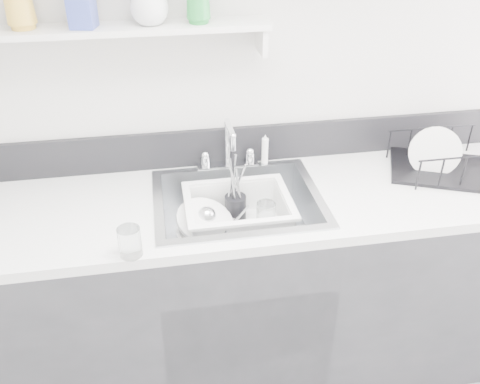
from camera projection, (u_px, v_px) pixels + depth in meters
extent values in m
cube|color=silver|center=(225.00, 77.00, 2.00)|extent=(3.50, 0.02, 2.60)
cube|color=#2C2C30|center=(238.00, 292.00, 2.20)|extent=(3.20, 0.62, 0.88)
cube|color=silver|center=(238.00, 203.00, 1.96)|extent=(3.20, 0.62, 0.04)
cube|color=black|center=(226.00, 146.00, 2.16)|extent=(3.20, 0.02, 0.16)
cube|color=silver|center=(228.00, 165.00, 2.16)|extent=(0.26, 0.06, 0.02)
cylinder|color=silver|center=(205.00, 162.00, 2.13)|extent=(0.04, 0.04, 0.05)
cylinder|color=silver|center=(250.00, 158.00, 2.16)|extent=(0.04, 0.04, 0.05)
cylinder|color=silver|center=(227.00, 144.00, 2.10)|extent=(0.02, 0.02, 0.20)
cylinder|color=silver|center=(230.00, 128.00, 1.99)|extent=(0.02, 0.15, 0.02)
cylinder|color=white|center=(265.00, 149.00, 2.15)|extent=(0.03, 0.03, 0.14)
cube|color=silver|center=(128.00, 28.00, 1.77)|extent=(1.00, 0.16, 0.02)
cube|color=silver|center=(262.00, 39.00, 1.88)|extent=(0.02, 0.14, 0.10)
cylinder|color=white|center=(208.00, 231.00, 2.01)|extent=(0.25, 0.25, 0.02)
cylinder|color=white|center=(209.00, 227.00, 2.01)|extent=(0.24, 0.24, 0.02)
cylinder|color=white|center=(205.00, 221.00, 1.98)|extent=(0.28, 0.27, 0.10)
cylinder|color=black|center=(235.00, 208.00, 2.07)|extent=(0.09, 0.09, 0.11)
cylinder|color=silver|center=(232.00, 186.00, 2.03)|extent=(0.01, 0.05, 0.21)
cylinder|color=silver|center=(239.00, 190.00, 2.02)|extent=(0.02, 0.04, 0.19)
cylinder|color=black|center=(233.00, 182.00, 2.01)|extent=(0.01, 0.06, 0.24)
cylinder|color=white|center=(266.00, 215.00, 2.03)|extent=(0.09, 0.09, 0.11)
cylinder|color=white|center=(130.00, 242.00, 1.63)|extent=(0.09, 0.09, 0.10)
imported|color=white|center=(262.00, 235.00, 1.97)|extent=(0.11, 0.11, 0.03)
imported|color=#3948A4|center=(80.00, 0.00, 1.69)|extent=(0.10, 0.10, 0.18)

